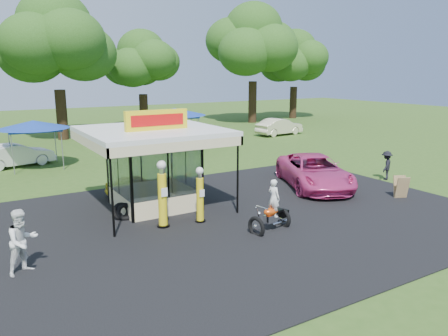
{
  "coord_description": "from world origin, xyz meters",
  "views": [
    {
      "loc": [
        -8.66,
        -11.8,
        5.68
      ],
      "look_at": [
        0.84,
        4.0,
        1.58
      ],
      "focal_mm": 35.0,
      "sensor_mm": 36.0,
      "label": 1
    }
  ],
  "objects_px": {
    "gas_station_kiosk": "(154,166)",
    "gas_pump_right": "(200,196)",
    "bg_car_a": "(17,155)",
    "bg_car_c": "(151,139)",
    "motorcycle": "(272,210)",
    "tent_east": "(175,112)",
    "gas_pump_left": "(162,196)",
    "kiosk_car": "(137,185)",
    "bg_car_d": "(196,133)",
    "pink_sedan": "(314,172)",
    "spectator_west": "(23,242)",
    "spectator_east_a": "(386,165)",
    "a_frame_sign": "(401,187)",
    "bg_car_e": "(279,127)",
    "tent_west": "(33,125)"
  },
  "relations": [
    {
      "from": "gas_station_kiosk",
      "to": "gas_pump_right",
      "type": "bearing_deg",
      "value": -74.21
    },
    {
      "from": "bg_car_a",
      "to": "bg_car_c",
      "type": "distance_m",
      "value": 9.48
    },
    {
      "from": "motorcycle",
      "to": "tent_east",
      "type": "distance_m",
      "value": 17.27
    },
    {
      "from": "gas_pump_left",
      "to": "kiosk_car",
      "type": "distance_m",
      "value": 4.79
    },
    {
      "from": "kiosk_car",
      "to": "bg_car_d",
      "type": "distance_m",
      "value": 16.32
    },
    {
      "from": "gas_pump_left",
      "to": "pink_sedan",
      "type": "distance_m",
      "value": 8.89
    },
    {
      "from": "motorcycle",
      "to": "spectator_west",
      "type": "xyz_separation_m",
      "value": [
        -8.19,
        0.89,
        0.18
      ]
    },
    {
      "from": "bg_car_c",
      "to": "tent_east",
      "type": "height_order",
      "value": "tent_east"
    },
    {
      "from": "gas_pump_left",
      "to": "spectator_east_a",
      "type": "height_order",
      "value": "gas_pump_left"
    },
    {
      "from": "gas_pump_right",
      "to": "spectator_west",
      "type": "xyz_separation_m",
      "value": [
        -6.33,
        -1.19,
        -0.09
      ]
    },
    {
      "from": "a_frame_sign",
      "to": "bg_car_c",
      "type": "height_order",
      "value": "bg_car_c"
    },
    {
      "from": "a_frame_sign",
      "to": "bg_car_e",
      "type": "bearing_deg",
      "value": 92.38
    },
    {
      "from": "motorcycle",
      "to": "bg_car_c",
      "type": "relative_size",
      "value": 0.46
    },
    {
      "from": "gas_station_kiosk",
      "to": "motorcycle",
      "type": "distance_m",
      "value": 5.54
    },
    {
      "from": "motorcycle",
      "to": "spectator_east_a",
      "type": "bearing_deg",
      "value": 5.93
    },
    {
      "from": "gas_pump_left",
      "to": "bg_car_e",
      "type": "xyz_separation_m",
      "value": [
        18.66,
        16.91,
        -0.46
      ]
    },
    {
      "from": "gas_pump_left",
      "to": "tent_east",
      "type": "xyz_separation_m",
      "value": [
        7.17,
        14.41,
        1.59
      ]
    },
    {
      "from": "gas_station_kiosk",
      "to": "bg_car_e",
      "type": "xyz_separation_m",
      "value": [
        17.98,
        14.43,
        -1.02
      ]
    },
    {
      "from": "spectator_west",
      "to": "bg_car_a",
      "type": "distance_m",
      "value": 15.93
    },
    {
      "from": "spectator_east_a",
      "to": "a_frame_sign",
      "type": "bearing_deg",
      "value": 19.93
    },
    {
      "from": "motorcycle",
      "to": "bg_car_a",
      "type": "height_order",
      "value": "motorcycle"
    },
    {
      "from": "gas_pump_left",
      "to": "bg_car_d",
      "type": "height_order",
      "value": "gas_pump_left"
    },
    {
      "from": "gas_station_kiosk",
      "to": "bg_car_a",
      "type": "xyz_separation_m",
      "value": [
        -4.05,
        11.97,
        -1.08
      ]
    },
    {
      "from": "pink_sedan",
      "to": "bg_car_c",
      "type": "relative_size",
      "value": 1.36
    },
    {
      "from": "gas_station_kiosk",
      "to": "tent_east",
      "type": "height_order",
      "value": "gas_station_kiosk"
    },
    {
      "from": "kiosk_car",
      "to": "tent_west",
      "type": "relative_size",
      "value": 0.69
    },
    {
      "from": "gas_pump_left",
      "to": "spectator_west",
      "type": "relative_size",
      "value": 1.34
    },
    {
      "from": "motorcycle",
      "to": "kiosk_car",
      "type": "xyz_separation_m",
      "value": [
        -2.62,
        6.98,
        -0.29
      ]
    },
    {
      "from": "bg_car_c",
      "to": "bg_car_d",
      "type": "height_order",
      "value": "bg_car_c"
    },
    {
      "from": "gas_station_kiosk",
      "to": "spectator_east_a",
      "type": "distance_m",
      "value": 12.63
    },
    {
      "from": "gas_pump_right",
      "to": "bg_car_d",
      "type": "relative_size",
      "value": 0.44
    },
    {
      "from": "kiosk_car",
      "to": "bg_car_c",
      "type": "distance_m",
      "value": 12.58
    },
    {
      "from": "gas_pump_right",
      "to": "pink_sedan",
      "type": "bearing_deg",
      "value": 12.98
    },
    {
      "from": "motorcycle",
      "to": "spectator_east_a",
      "type": "xyz_separation_m",
      "value": [
        9.84,
        2.97,
        0.01
      ]
    },
    {
      "from": "gas_pump_right",
      "to": "motorcycle",
      "type": "relative_size",
      "value": 1.1
    },
    {
      "from": "bg_car_a",
      "to": "bg_car_d",
      "type": "bearing_deg",
      "value": -90.08
    },
    {
      "from": "spectator_west",
      "to": "bg_car_c",
      "type": "bearing_deg",
      "value": 32.93
    },
    {
      "from": "bg_car_c",
      "to": "motorcycle",
      "type": "bearing_deg",
      "value": -163.39
    },
    {
      "from": "gas_station_kiosk",
      "to": "bg_car_e",
      "type": "bearing_deg",
      "value": 38.75
    },
    {
      "from": "pink_sedan",
      "to": "bg_car_d",
      "type": "relative_size",
      "value": 1.17
    },
    {
      "from": "gas_pump_left",
      "to": "tent_east",
      "type": "distance_m",
      "value": 16.18
    },
    {
      "from": "kiosk_car",
      "to": "tent_west",
      "type": "distance_m",
      "value": 9.51
    },
    {
      "from": "kiosk_car",
      "to": "bg_car_c",
      "type": "relative_size",
      "value": 0.66
    },
    {
      "from": "motorcycle",
      "to": "gas_station_kiosk",
      "type": "bearing_deg",
      "value": 107.85
    },
    {
      "from": "kiosk_car",
      "to": "spectator_west",
      "type": "relative_size",
      "value": 1.48
    },
    {
      "from": "bg_car_a",
      "to": "tent_east",
      "type": "height_order",
      "value": "tent_east"
    },
    {
      "from": "spectator_west",
      "to": "bg_car_e",
      "type": "xyz_separation_m",
      "value": [
        23.55,
        18.31,
        -0.19
      ]
    },
    {
      "from": "motorcycle",
      "to": "tent_west",
      "type": "bearing_deg",
      "value": 99.08
    },
    {
      "from": "bg_car_a",
      "to": "bg_car_e",
      "type": "relative_size",
      "value": 0.93
    },
    {
      "from": "gas_pump_right",
      "to": "pink_sedan",
      "type": "distance_m",
      "value": 7.51
    }
  ]
}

